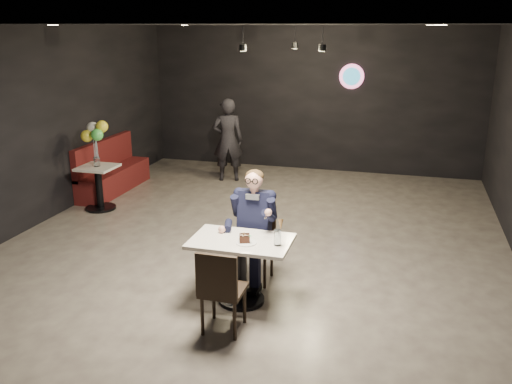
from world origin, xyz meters
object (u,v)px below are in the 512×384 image
(booth_bench, at_px, (113,166))
(balloon_vase, at_px, (97,162))
(side_table, at_px, (99,188))
(main_table, at_px, (241,271))
(seated_man, at_px, (255,225))
(chair_far, at_px, (255,245))
(sundae_glass, at_px, (277,238))
(passerby, at_px, (228,140))
(chair_near, at_px, (223,288))

(booth_bench, height_order, balloon_vase, booth_bench)
(booth_bench, bearing_deg, side_table, -73.30)
(main_table, bearing_deg, seated_man, 90.00)
(chair_far, relative_size, balloon_vase, 5.93)
(sundae_glass, relative_size, passerby, 0.11)
(chair_near, xyz_separation_m, booth_bench, (-3.56, 4.04, 0.02))
(seated_man, relative_size, side_table, 1.98)
(seated_man, height_order, sundae_glass, seated_man)
(chair_far, height_order, booth_bench, booth_bench)
(chair_near, height_order, sundae_glass, sundae_glass)
(balloon_vase, bearing_deg, side_table, 90.00)
(chair_far, xyz_separation_m, balloon_vase, (-3.26, 1.88, 0.37))
(balloon_vase, bearing_deg, passerby, 56.54)
(sundae_glass, bearing_deg, booth_bench, 138.87)
(main_table, distance_m, balloon_vase, 4.09)
(sundae_glass, xyz_separation_m, booth_bench, (-3.98, 3.48, -0.35))
(chair_far, relative_size, sundae_glass, 5.30)
(sundae_glass, xyz_separation_m, passerby, (-2.16, 4.78, -0.01))
(balloon_vase, bearing_deg, sundae_glass, -33.93)
(balloon_vase, distance_m, passerby, 2.76)
(main_table, bearing_deg, side_table, 143.28)
(chair_near, bearing_deg, main_table, 89.69)
(chair_near, bearing_deg, side_table, 136.70)
(sundae_glass, height_order, side_table, sundae_glass)
(chair_near, xyz_separation_m, passerby, (-1.74, 5.34, 0.36))
(main_table, height_order, side_table, main_table)
(seated_man, distance_m, passerby, 4.53)
(chair_far, height_order, side_table, chair_far)
(chair_near, distance_m, balloon_vase, 4.47)
(chair_near, height_order, seated_man, seated_man)
(side_table, relative_size, balloon_vase, 4.69)
(passerby, bearing_deg, seated_man, 94.73)
(chair_far, bearing_deg, chair_near, -90.00)
(booth_bench, distance_m, balloon_vase, 1.10)
(passerby, bearing_deg, balloon_vase, 38.69)
(sundae_glass, height_order, passerby, passerby)
(sundae_glass, height_order, balloon_vase, sundae_glass)
(chair_far, distance_m, passerby, 4.55)
(main_table, bearing_deg, passerby, 110.18)
(passerby, bearing_deg, chair_near, 90.20)
(main_table, distance_m, sundae_glass, 0.63)
(chair_near, bearing_deg, chair_far, 89.69)
(chair_far, bearing_deg, balloon_vase, 150.00)
(chair_far, height_order, seated_man, seated_man)
(side_table, bearing_deg, passerby, 56.54)
(main_table, xyz_separation_m, chair_far, (0.00, 0.55, 0.09))
(main_table, relative_size, balloon_vase, 7.08)
(sundae_glass, bearing_deg, passerby, 114.33)
(main_table, xyz_separation_m, side_table, (-3.26, 2.43, -0.01))
(chair_near, relative_size, booth_bench, 0.48)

